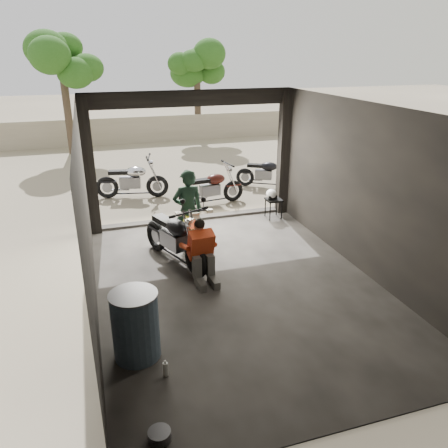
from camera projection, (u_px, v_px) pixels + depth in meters
ground at (238, 286)px, 8.06m from camera, size 80.00×80.00×0.00m
garage at (229, 211)px, 8.07m from camera, size 7.00×7.13×3.20m
boundary_wall at (140, 130)px, 20.24m from camera, size 18.00×0.30×1.20m
tree_left at (60, 51)px, 16.82m from camera, size 2.20×2.20×5.60m
tree_right at (197, 61)px, 19.92m from camera, size 2.20×2.20×5.00m
main_bike at (189, 227)px, 9.20m from camera, size 0.75×1.72×1.13m
left_bike at (174, 234)px, 8.70m from camera, size 1.41×2.05×1.28m
outside_bike_a at (132, 177)px, 12.62m from camera, size 1.94×1.11×1.23m
outside_bike_b at (212, 185)px, 12.05m from camera, size 1.79×0.95×1.15m
outside_bike_c at (265, 171)px, 13.61m from camera, size 1.72×1.39×1.09m
rider at (188, 210)px, 9.23m from camera, size 0.67×0.46×1.78m
mechanic at (203, 254)px, 7.95m from camera, size 0.64×0.84×1.17m
stool at (274, 202)px, 11.10m from camera, size 0.38×0.38×0.53m
helmet at (271, 194)px, 11.03m from camera, size 0.35×0.36×0.26m
oil_drum at (136, 326)px, 6.02m from camera, size 0.84×0.84×1.01m
sign_post at (310, 142)px, 11.87m from camera, size 0.84×0.08×2.53m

